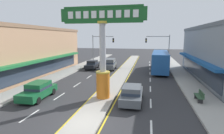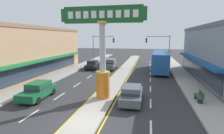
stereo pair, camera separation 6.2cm
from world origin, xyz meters
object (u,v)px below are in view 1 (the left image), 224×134
(district_sign, at_px, (103,54))
(storefront_left, at_px, (16,52))
(sedan_near_left_lane, at_px, (132,94))
(bus_mid_left_lane, at_px, (160,60))
(traffic_light_right_side, at_px, (160,45))
(suv_far_right_lane, at_px, (110,64))
(traffic_light_left_side, at_px, (101,44))
(street_bench, at_px, (200,96))
(sedan_near_right_lane, at_px, (38,90))
(sedan_far_left_oncoming, at_px, (92,64))

(district_sign, height_order, storefront_left, district_sign)
(sedan_near_left_lane, bearing_deg, bus_mid_left_lane, 78.27)
(storefront_left, distance_m, sedan_near_left_lane, 19.42)
(traffic_light_right_side, bearing_deg, district_sign, -105.93)
(district_sign, height_order, suv_far_right_lane, district_sign)
(traffic_light_left_side, xyz_separation_m, street_bench, (14.84, -21.27, -3.60))
(traffic_light_left_side, relative_size, street_bench, 3.88)
(sedan_near_right_lane, distance_m, suv_far_right_lane, 16.58)
(bus_mid_left_lane, height_order, sedan_far_left_oncoming, bus_mid_left_lane)
(traffic_light_left_side, relative_size, bus_mid_left_lane, 0.55)
(traffic_light_left_side, distance_m, bus_mid_left_lane, 14.13)
(sedan_near_left_lane, distance_m, street_bench, 5.92)
(sedan_near_right_lane, bearing_deg, sedan_far_left_oncoming, 90.00)
(storefront_left, bearing_deg, traffic_light_right_side, 35.21)
(storefront_left, bearing_deg, sedan_near_right_lane, -42.27)
(storefront_left, bearing_deg, street_bench, -15.08)
(traffic_light_right_side, bearing_deg, sedan_far_left_oncoming, -150.47)
(storefront_left, distance_m, sedan_far_left_oncoming, 12.38)
(suv_far_right_lane, xyz_separation_m, bus_mid_left_lane, (8.74, 0.36, 0.88))
(storefront_left, relative_size, street_bench, 15.61)
(traffic_light_left_side, relative_size, sedan_near_left_lane, 1.44)
(bus_mid_left_lane, height_order, street_bench, bus_mid_left_lane)
(traffic_light_left_side, relative_size, traffic_light_right_side, 1.00)
(suv_far_right_lane, bearing_deg, street_bench, -52.04)
(storefront_left, xyz_separation_m, traffic_light_right_side, (21.30, 15.03, 0.62))
(traffic_light_right_side, distance_m, street_bench, 21.78)
(suv_far_right_lane, bearing_deg, storefront_left, -146.58)
(sedan_near_left_lane, bearing_deg, district_sign, 172.15)
(traffic_light_right_side, xyz_separation_m, street_bench, (2.23, -21.37, -3.60))
(storefront_left, relative_size, sedan_far_left_oncoming, 5.71)
(district_sign, bearing_deg, bus_mid_left_lane, 68.79)
(storefront_left, distance_m, suv_far_right_lane, 14.93)
(sedan_near_right_lane, bearing_deg, storefront_left, 137.73)
(storefront_left, relative_size, traffic_light_left_side, 4.03)
(storefront_left, height_order, sedan_near_right_lane, storefront_left)
(storefront_left, relative_size, suv_far_right_lane, 5.31)
(storefront_left, xyz_separation_m, sedan_near_right_lane, (8.97, -8.15, -2.84))
(sedan_near_right_lane, distance_m, street_bench, 14.67)
(sedan_near_left_lane, height_order, street_bench, sedan_near_left_lane)
(sedan_near_right_lane, bearing_deg, district_sign, 10.28)
(district_sign, xyz_separation_m, street_bench, (8.54, 0.72, -3.61))
(suv_far_right_lane, bearing_deg, sedan_near_right_lane, -101.48)
(traffic_light_right_side, relative_size, sedan_far_left_oncoming, 1.42)
(sedan_near_right_lane, xyz_separation_m, suv_far_right_lane, (3.30, 16.25, 0.20))
(traffic_light_left_side, height_order, sedan_far_left_oncoming, traffic_light_left_side)
(traffic_light_left_side, relative_size, sedan_near_right_lane, 1.42)
(storefront_left, height_order, sedan_near_left_lane, storefront_left)
(storefront_left, height_order, sedan_far_left_oncoming, storefront_left)
(sedan_far_left_oncoming, distance_m, street_bench, 20.47)
(street_bench, bearing_deg, traffic_light_left_side, 124.90)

